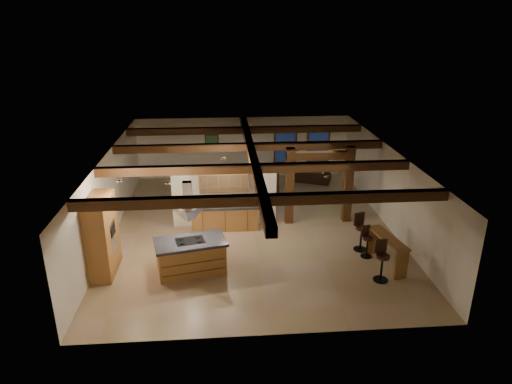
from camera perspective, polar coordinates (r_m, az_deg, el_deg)
The scene contains 23 objects.
ground at distance 16.77m, azimuth -0.41°, elevation -4.64°, with size 12.00×12.00×0.00m, color tan.
room_walls at distance 16.09m, azimuth -0.43°, elevation 1.09°, with size 12.00×12.00×12.00m.
ceiling_beams at distance 15.78m, azimuth -0.44°, elevation 4.44°, with size 10.00×12.00×0.28m.
timber_posts at distance 16.91m, azimuth 7.93°, elevation 1.83°, with size 2.50×0.30×2.90m.
partition_wall at distance 16.76m, azimuth -3.96°, elevation -0.61°, with size 3.80×0.18×2.20m, color silver.
pantry_cabinet at distance 14.33m, azimuth -18.66°, elevation -5.18°, with size 0.67×1.60×2.40m.
back_counter at distance 16.64m, azimuth -3.89°, elevation -3.11°, with size 2.50×0.66×0.94m.
upper_display_cabinet at distance 16.32m, azimuth -4.02°, elevation 1.59°, with size 1.80×0.36×0.95m.
range_hood at distance 13.47m, azimuth -8.40°, elevation -3.21°, with size 1.10×1.10×1.40m.
back_windows at distance 22.14m, azimuth 5.74°, elevation 5.80°, with size 2.70×0.07×1.70m.
framed_art at distance 21.75m, azimuth -5.53°, elevation 6.08°, with size 0.65×0.05×0.85m.
recessed_cans at distance 13.94m, azimuth -10.31°, elevation 2.31°, with size 3.16×2.46×0.03m.
kitchen_island at distance 14.03m, azimuth -8.13°, elevation -7.90°, with size 2.31×1.55×1.05m.
dining_table at distance 18.95m, azimuth 0.04°, elevation -0.59°, with size 1.63×0.91×0.57m, color #422010.
sofa at distance 21.66m, azimuth 6.63°, elevation 2.07°, with size 1.98×0.77×0.58m, color black.
microwave at distance 16.44m, azimuth -0.80°, elevation -1.18°, with size 0.40×0.27×0.22m, color silver.
bar_counter at distance 14.74m, azimuth 16.07°, elevation -6.54°, with size 0.79×1.88×0.96m.
side_table at distance 21.81m, azimuth 8.51°, elevation 2.06°, with size 0.43×0.43×0.54m, color #38200E.
table_lamp at distance 21.66m, azimuth 8.58°, elevation 3.33°, with size 0.29×0.29×0.34m.
bar_stool_a at distance 13.91m, azimuth 15.44°, elevation -8.25°, with size 0.44×0.45×1.25m.
bar_stool_b at distance 15.14m, azimuth 13.68°, elevation -6.02°, with size 0.38×0.40×1.04m.
bar_stool_c at distance 15.48m, azimuth 12.95°, elevation -4.86°, with size 0.47×0.48×1.28m.
dining_chairs at distance 18.84m, azimuth 0.04°, elevation 0.31°, with size 2.14×2.14×1.19m.
Camera 1 is at (-1.07, -15.09, 7.24)m, focal length 32.00 mm.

